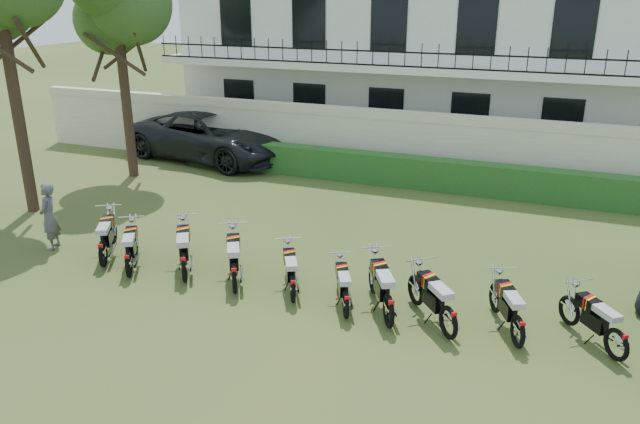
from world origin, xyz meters
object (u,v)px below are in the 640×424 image
at_px(motorcycle_2, 184,261).
at_px(motorcycle_7, 449,315).
at_px(motorcycle_4, 293,283).
at_px(motorcycle_0, 102,247).
at_px(suv, 212,136).
at_px(inspector, 49,217).
at_px(motorcycle_8, 519,324).
at_px(motorcycle_5, 346,299).
at_px(motorcycle_9, 618,337).
at_px(motorcycle_3, 234,271).
at_px(motorcycle_1, 128,258).
at_px(motorcycle_6, 389,303).

height_order(motorcycle_2, motorcycle_7, motorcycle_2).
relative_size(motorcycle_4, motorcycle_7, 1.01).
relative_size(motorcycle_0, suv, 0.28).
distance_m(motorcycle_0, inspector, 2.00).
xyz_separation_m(motorcycle_4, motorcycle_8, (4.42, -0.08, 0.02)).
bearing_deg(motorcycle_5, suv, 106.41).
bearing_deg(motorcycle_7, motorcycle_0, 139.59).
bearing_deg(motorcycle_8, motorcycle_9, -17.50).
distance_m(motorcycle_3, motorcycle_5, 2.54).
distance_m(motorcycle_0, motorcycle_4, 4.76).
bearing_deg(motorcycle_7, motorcycle_8, -31.03).
bearing_deg(motorcycle_0, suv, 76.19).
xyz_separation_m(motorcycle_1, motorcycle_3, (2.56, 0.18, 0.04)).
relative_size(motorcycle_0, motorcycle_1, 1.08).
relative_size(motorcycle_0, motorcycle_2, 1.00).
height_order(motorcycle_5, motorcycle_8, motorcycle_8).
relative_size(motorcycle_8, motorcycle_9, 1.17).
bearing_deg(motorcycle_6, motorcycle_4, 145.04).
height_order(motorcycle_3, motorcycle_8, motorcycle_3).
bearing_deg(motorcycle_4, motorcycle_9, -27.55).
bearing_deg(motorcycle_3, motorcycle_6, -32.03).
xyz_separation_m(motorcycle_9, inspector, (-12.72, 0.34, 0.38)).
bearing_deg(motorcycle_4, motorcycle_7, -32.83).
xyz_separation_m(motorcycle_0, motorcycle_6, (6.84, -0.23, 0.01)).
bearing_deg(motorcycle_5, inspector, 149.55).
relative_size(motorcycle_1, motorcycle_3, 0.90).
distance_m(motorcycle_3, suv, 11.15).
xyz_separation_m(motorcycle_2, motorcycle_7, (5.80, -0.25, -0.02)).
distance_m(motorcycle_5, motorcycle_6, 0.87).
xyz_separation_m(motorcycle_1, motorcycle_2, (1.28, 0.24, 0.05)).
relative_size(motorcycle_7, suv, 0.25).
bearing_deg(motorcycle_6, motorcycle_2, 148.64).
bearing_deg(motorcycle_1, motorcycle_5, -30.61).
xyz_separation_m(motorcycle_7, inspector, (-9.89, 0.69, 0.34)).
bearing_deg(motorcycle_6, motorcycle_3, 148.59).
relative_size(motorcycle_2, motorcycle_7, 1.12).
distance_m(motorcycle_4, suv, 11.86).
bearing_deg(motorcycle_1, suv, 79.24).
distance_m(motorcycle_5, inspector, 7.94).
bearing_deg(motorcycle_2, motorcycle_9, -31.48).
xyz_separation_m(motorcycle_5, motorcycle_8, (3.20, 0.14, 0.04)).
height_order(motorcycle_0, motorcycle_1, motorcycle_0).
distance_m(motorcycle_0, motorcycle_7, 7.97).
bearing_deg(motorcycle_4, motorcycle_6, -35.14).
distance_m(motorcycle_2, motorcycle_5, 3.82).
bearing_deg(motorcycle_2, motorcycle_8, -32.82).
distance_m(motorcycle_7, motorcycle_9, 2.85).
bearing_deg(motorcycle_8, motorcycle_2, 155.42).
bearing_deg(motorcycle_6, motorcycle_1, 151.64).
height_order(suv, inspector, suv).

